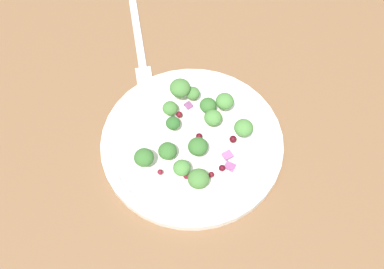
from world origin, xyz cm
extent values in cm
cube|color=brown|center=(0.00, 0.00, -1.00)|extent=(180.00, 180.00, 2.00)
cylinder|color=white|center=(1.35, 2.50, 0.60)|extent=(25.17, 25.17, 1.20)
torus|color=white|center=(1.35, 2.50, 1.20)|extent=(24.16, 24.16, 1.00)
cylinder|color=white|center=(1.35, 2.50, 1.30)|extent=(14.60, 14.60, 0.20)
cylinder|color=#9EC684|center=(-4.49, 6.63, 2.54)|extent=(1.11, 1.11, 1.11)
ellipsoid|color=#477A38|center=(-4.49, 6.63, 3.87)|extent=(2.95, 2.95, 2.21)
cylinder|color=#9EC684|center=(1.91, 6.23, 2.03)|extent=(0.92, 0.92, 0.92)
ellipsoid|color=#4C843D|center=(1.91, 6.23, 3.13)|extent=(2.45, 2.45, 1.84)
cylinder|color=#9EC684|center=(6.17, 7.52, 2.29)|extent=(0.97, 0.97, 0.97)
ellipsoid|color=#4C843D|center=(6.17, 7.52, 3.45)|extent=(2.59, 2.59, 1.94)
cylinder|color=#ADD18E|center=(1.53, 9.22, 2.36)|extent=(0.95, 0.95, 0.95)
ellipsoid|color=#4C843D|center=(1.53, 9.22, 3.51)|extent=(2.54, 2.54, 1.91)
cylinder|color=#9EC684|center=(-0.16, 7.45, 1.90)|extent=(0.89, 0.89, 0.89)
ellipsoid|color=#386B2D|center=(-0.16, 7.45, 2.96)|extent=(2.37, 2.37, 1.77)
cylinder|color=#ADD18E|center=(3.38, 1.37, 2.04)|extent=(1.00, 1.00, 1.00)
ellipsoid|color=#386B2D|center=(3.38, 1.37, 3.24)|extent=(2.67, 2.67, 2.00)
cylinder|color=#ADD18E|center=(-3.05, 7.67, 1.93)|extent=(0.77, 0.77, 0.77)
ellipsoid|color=#477A38|center=(-3.05, 7.67, 2.85)|extent=(2.04, 2.04, 1.53)
cylinder|color=#8EB77A|center=(-1.65, 2.01, 2.15)|extent=(0.75, 0.75, 0.75)
ellipsoid|color=#2D6028|center=(-1.65, 2.01, 3.05)|extent=(2.00, 2.00, 1.50)
cylinder|color=#9EC684|center=(0.69, -1.63, 1.82)|extent=(0.94, 0.94, 0.94)
ellipsoid|color=#386B2D|center=(0.69, -1.63, 2.95)|extent=(2.50, 2.50, 1.88)
cylinder|color=#8EB77A|center=(-3.71, 3.64, 1.91)|extent=(0.80, 0.80, 0.80)
ellipsoid|color=#477A38|center=(-3.71, 3.64, 2.87)|extent=(2.14, 2.14, 1.60)
cylinder|color=#9EC684|center=(6.57, -2.22, 2.25)|extent=(1.03, 1.03, 1.03)
ellipsoid|color=#477A38|center=(6.57, -2.22, 3.49)|extent=(2.76, 2.76, 2.07)
cylinder|color=#9EC684|center=(3.91, -2.40, 2.31)|extent=(0.85, 0.85, 0.85)
ellipsoid|color=#4C843D|center=(3.91, -2.40, 3.33)|extent=(2.27, 2.27, 1.70)
cylinder|color=#9EC684|center=(-0.67, -4.59, 2.44)|extent=(0.98, 0.98, 0.98)
ellipsoid|color=#386B2D|center=(-0.67, -4.59, 3.61)|extent=(2.60, 2.60, 1.95)
sphere|color=maroon|center=(6.90, -0.44, 1.71)|extent=(0.77, 0.77, 0.77)
sphere|color=#4C0A14|center=(7.39, 1.58, 1.92)|extent=(0.87, 0.87, 0.87)
sphere|color=#4C0A14|center=(2.07, 3.14, 2.20)|extent=(0.90, 0.90, 0.90)
sphere|color=maroon|center=(1.78, -4.27, 2.16)|extent=(0.74, 0.74, 0.74)
sphere|color=#4C0A14|center=(5.77, 5.91, 2.04)|extent=(0.99, 0.99, 0.99)
sphere|color=maroon|center=(-2.36, 4.03, 2.16)|extent=(0.89, 0.89, 0.89)
sphere|color=maroon|center=(4.64, -2.35, 1.91)|extent=(0.84, 0.84, 0.84)
cube|color=#934C84|center=(7.95, 2.57, 1.60)|extent=(1.56, 1.34, 0.59)
cube|color=#934C84|center=(-2.66, 6.35, 1.55)|extent=(1.22, 1.15, 0.45)
cube|color=#A35B93|center=(6.65, 3.69, 1.59)|extent=(1.49, 1.57, 0.49)
cube|color=silver|center=(-19.22, 12.48, 0.25)|extent=(12.43, 10.35, 0.50)
cube|color=silver|center=(-11.98, 6.65, 0.25)|extent=(4.31, 4.13, 0.50)
camera|label=1|loc=(22.74, -21.95, 56.25)|focal=43.49mm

